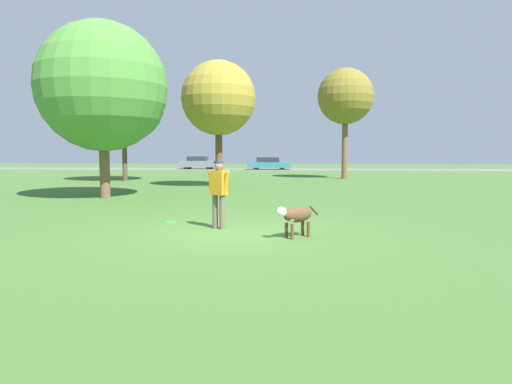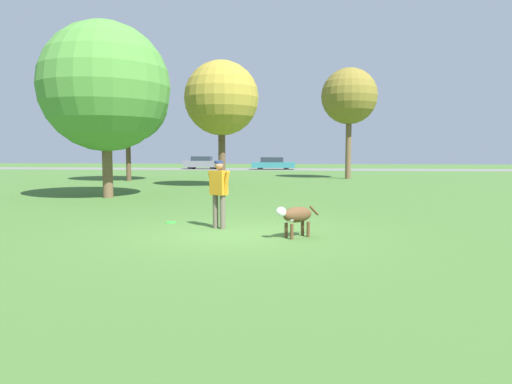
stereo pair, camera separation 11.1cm
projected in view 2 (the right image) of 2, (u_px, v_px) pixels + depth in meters
name	position (u px, v px, depth m)	size (l,w,h in m)	color
ground_plane	(233.00, 233.00, 9.99)	(120.00, 120.00, 0.00)	#426B2D
far_road_strip	(290.00, 169.00, 47.18)	(120.00, 6.00, 0.01)	slate
person	(219.00, 189.00, 10.52)	(0.60, 0.41, 1.57)	#665B4C
dog	(296.00, 216.00, 9.41)	(0.93, 0.88, 0.67)	brown
frisbee	(171.00, 222.00, 11.45)	(0.27, 0.27, 0.02)	#33D838
tree_near_left	(105.00, 87.00, 17.46)	(4.93, 4.93, 6.73)	brown
tree_far_right	(349.00, 97.00, 30.10)	(3.69, 3.69, 7.32)	brown
tree_mid_center	(222.00, 99.00, 22.98)	(3.75, 3.75, 6.37)	brown
tree_far_left	(127.00, 102.00, 27.87)	(4.98, 4.98, 7.33)	brown
parked_car_grey	(203.00, 163.00, 48.21)	(3.97, 1.95, 1.34)	slate
parked_car_teal	(273.00, 164.00, 46.92)	(4.47, 1.97, 1.26)	teal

